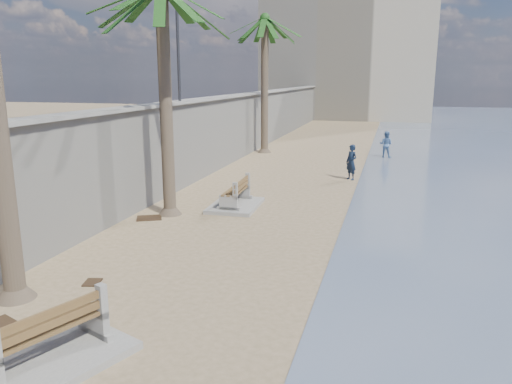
{
  "coord_description": "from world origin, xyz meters",
  "views": [
    {
      "loc": [
        3.38,
        -7.07,
        4.6
      ],
      "look_at": [
        -0.5,
        7.0,
        1.2
      ],
      "focal_mm": 35.0,
      "sensor_mm": 36.0,
      "label": 1
    }
  ],
  "objects_px": {
    "bench_far": "(235,195)",
    "person_a": "(351,160)",
    "bench_near": "(47,339)",
    "person_b": "(386,143)",
    "palm_back": "(265,21)"
  },
  "relations": [
    {
      "from": "bench_near",
      "to": "person_b",
      "type": "bearing_deg",
      "value": 78.38
    },
    {
      "from": "palm_back",
      "to": "bench_far",
      "type": "bearing_deg",
      "value": -80.05
    },
    {
      "from": "bench_near",
      "to": "bench_far",
      "type": "bearing_deg",
      "value": 90.66
    },
    {
      "from": "bench_far",
      "to": "person_a",
      "type": "bearing_deg",
      "value": 59.58
    },
    {
      "from": "person_a",
      "to": "person_b",
      "type": "height_order",
      "value": "person_a"
    },
    {
      "from": "bench_far",
      "to": "person_b",
      "type": "relative_size",
      "value": 1.46
    },
    {
      "from": "bench_far",
      "to": "person_a",
      "type": "height_order",
      "value": "person_a"
    },
    {
      "from": "bench_near",
      "to": "person_a",
      "type": "xyz_separation_m",
      "value": [
        3.45,
        16.47,
        0.46
      ]
    },
    {
      "from": "person_a",
      "to": "person_b",
      "type": "relative_size",
      "value": 1.1
    },
    {
      "from": "palm_back",
      "to": "person_a",
      "type": "distance_m",
      "value": 11.4
    },
    {
      "from": "person_a",
      "to": "person_b",
      "type": "bearing_deg",
      "value": 119.79
    },
    {
      "from": "bench_far",
      "to": "person_b",
      "type": "distance_m",
      "value": 13.99
    },
    {
      "from": "bench_near",
      "to": "person_a",
      "type": "relative_size",
      "value": 1.61
    },
    {
      "from": "bench_near",
      "to": "bench_far",
      "type": "relative_size",
      "value": 1.21
    },
    {
      "from": "bench_far",
      "to": "person_a",
      "type": "xyz_separation_m",
      "value": [
        3.57,
        6.08,
        0.48
      ]
    }
  ]
}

